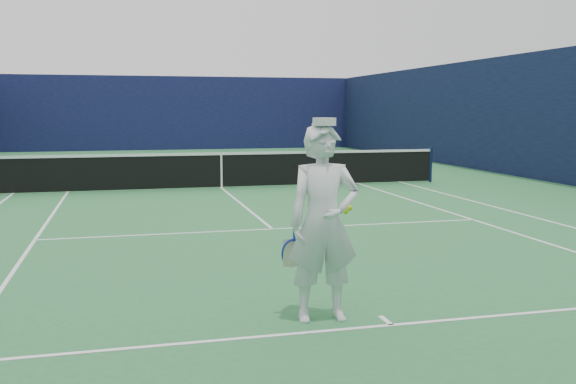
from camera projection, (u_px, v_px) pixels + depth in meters
The scene contains 5 objects.
ground at pixel (222, 188), 17.97m from camera, with size 80.00×80.00×0.00m, color #2A703B.
court_markings at pixel (222, 188), 17.97m from camera, with size 11.03×23.83×0.01m.
windscreen_fence at pixel (221, 117), 17.71m from camera, with size 20.12×36.12×4.00m.
tennis_net at pixel (221, 169), 17.90m from camera, with size 12.88×0.09×1.07m.
tennis_player at pixel (324, 223), 6.62m from camera, with size 0.80×0.54×2.11m.
Camera 1 is at (-2.58, -17.75, 2.19)m, focal length 40.00 mm.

